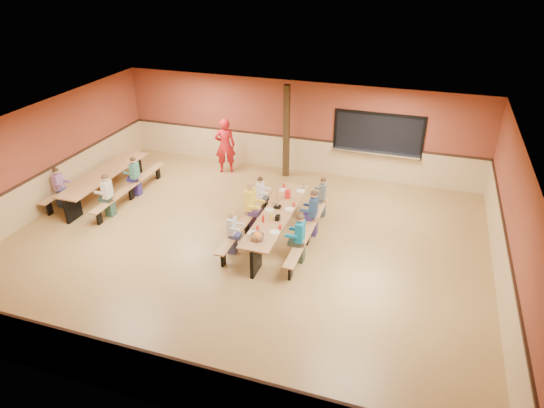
% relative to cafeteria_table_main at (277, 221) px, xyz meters
% --- Properties ---
extents(ground, '(12.00, 12.00, 0.00)m').
position_rel_cafeteria_table_main_xyz_m(ground, '(-0.73, -0.56, -0.53)').
color(ground, olive).
rests_on(ground, ground).
extents(room_envelope, '(12.04, 10.04, 3.02)m').
position_rel_cafeteria_table_main_xyz_m(room_envelope, '(-0.73, -0.56, 0.16)').
color(room_envelope, brown).
rests_on(room_envelope, ground).
extents(kitchen_pass_through, '(2.78, 0.28, 1.38)m').
position_rel_cafeteria_table_main_xyz_m(kitchen_pass_through, '(1.87, 4.40, 0.96)').
color(kitchen_pass_through, black).
rests_on(kitchen_pass_through, ground).
extents(structural_post, '(0.18, 0.18, 3.00)m').
position_rel_cafeteria_table_main_xyz_m(structural_post, '(-0.93, 3.84, 0.97)').
color(structural_post, black).
rests_on(structural_post, ground).
extents(cafeteria_table_main, '(1.91, 3.70, 0.74)m').
position_rel_cafeteria_table_main_xyz_m(cafeteria_table_main, '(0.00, 0.00, 0.00)').
color(cafeteria_table_main, '#9F6C3F').
rests_on(cafeteria_table_main, ground).
extents(cafeteria_table_second, '(1.91, 3.70, 0.74)m').
position_rel_cafeteria_table_main_xyz_m(cafeteria_table_second, '(-5.62, 0.73, 0.00)').
color(cafeteria_table_second, '#9F6C3F').
rests_on(cafeteria_table_second, ground).
extents(seated_child_white_left, '(0.33, 0.27, 1.14)m').
position_rel_cafeteria_table_main_xyz_m(seated_child_white_left, '(-0.83, -0.98, 0.04)').
color(seated_child_white_left, silver).
rests_on(seated_child_white_left, ground).
extents(seated_adult_yellow, '(0.45, 0.37, 1.37)m').
position_rel_cafeteria_table_main_xyz_m(seated_adult_yellow, '(-0.83, 0.26, 0.16)').
color(seated_adult_yellow, yellow).
rests_on(seated_adult_yellow, ground).
extents(seated_child_grey_left, '(0.34, 0.28, 1.14)m').
position_rel_cafeteria_table_main_xyz_m(seated_child_grey_left, '(-0.83, 1.07, 0.05)').
color(seated_child_grey_left, white).
rests_on(seated_child_grey_left, ground).
extents(seated_child_teal_right, '(0.40, 0.32, 1.26)m').
position_rel_cafeteria_table_main_xyz_m(seated_child_teal_right, '(0.83, -0.81, 0.11)').
color(seated_child_teal_right, '#0C678C').
rests_on(seated_child_teal_right, ground).
extents(seated_child_navy_right, '(0.39, 0.32, 1.26)m').
position_rel_cafeteria_table_main_xyz_m(seated_child_navy_right, '(0.83, 0.48, 0.10)').
color(seated_child_navy_right, navy).
rests_on(seated_child_navy_right, ground).
extents(seated_child_char_right, '(0.34, 0.28, 1.15)m').
position_rel_cafeteria_table_main_xyz_m(seated_child_char_right, '(0.83, 1.55, 0.05)').
color(seated_child_char_right, '#525C5E').
rests_on(seated_child_char_right, ground).
extents(seated_child_purple_sec, '(0.36, 0.30, 1.20)m').
position_rel_cafeteria_table_main_xyz_m(seated_child_purple_sec, '(-6.45, -0.29, 0.07)').
color(seated_child_purple_sec, '#945F92').
rests_on(seated_child_purple_sec, ground).
extents(seated_child_green_sec, '(0.37, 0.30, 1.21)m').
position_rel_cafeteria_table_main_xyz_m(seated_child_green_sec, '(-4.80, 1.05, 0.08)').
color(seated_child_green_sec, '#397763').
rests_on(seated_child_green_sec, ground).
extents(seated_child_tan_sec, '(0.38, 0.31, 1.24)m').
position_rel_cafeteria_table_main_xyz_m(seated_child_tan_sec, '(-4.80, -0.31, 0.09)').
color(seated_child_tan_sec, beige).
rests_on(seated_child_tan_sec, ground).
extents(standing_woman, '(0.80, 0.70, 1.85)m').
position_rel_cafeteria_table_main_xyz_m(standing_woman, '(-2.92, 3.51, 0.40)').
color(standing_woman, '#AF1417').
rests_on(standing_woman, ground).
extents(punch_pitcher, '(0.16, 0.16, 0.22)m').
position_rel_cafeteria_table_main_xyz_m(punch_pitcher, '(0.01, 0.90, 0.32)').
color(punch_pitcher, red).
rests_on(punch_pitcher, cafeteria_table_main).
extents(chip_bowl, '(0.32, 0.32, 0.15)m').
position_rel_cafeteria_table_main_xyz_m(chip_bowl, '(-0.05, -1.31, 0.29)').
color(chip_bowl, orange).
rests_on(chip_bowl, cafeteria_table_main).
extents(napkin_dispenser, '(0.10, 0.14, 0.13)m').
position_rel_cafeteria_table_main_xyz_m(napkin_dispenser, '(0.13, -0.33, 0.28)').
color(napkin_dispenser, black).
rests_on(napkin_dispenser, cafeteria_table_main).
extents(condiment_mustard, '(0.06, 0.06, 0.17)m').
position_rel_cafeteria_table_main_xyz_m(condiment_mustard, '(-0.02, -0.37, 0.30)').
color(condiment_mustard, yellow).
rests_on(condiment_mustard, cafeteria_table_main).
extents(condiment_ketchup, '(0.06, 0.06, 0.17)m').
position_rel_cafeteria_table_main_xyz_m(condiment_ketchup, '(-0.18, -0.53, 0.30)').
color(condiment_ketchup, '#B2140F').
rests_on(condiment_ketchup, cafeteria_table_main).
extents(table_paddle, '(0.16, 0.16, 0.56)m').
position_rel_cafeteria_table_main_xyz_m(table_paddle, '(-0.07, 0.28, 0.35)').
color(table_paddle, black).
rests_on(table_paddle, cafeteria_table_main).
extents(place_settings, '(0.65, 3.30, 0.11)m').
position_rel_cafeteria_table_main_xyz_m(place_settings, '(-0.00, 0.00, 0.27)').
color(place_settings, beige).
rests_on(place_settings, cafeteria_table_main).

